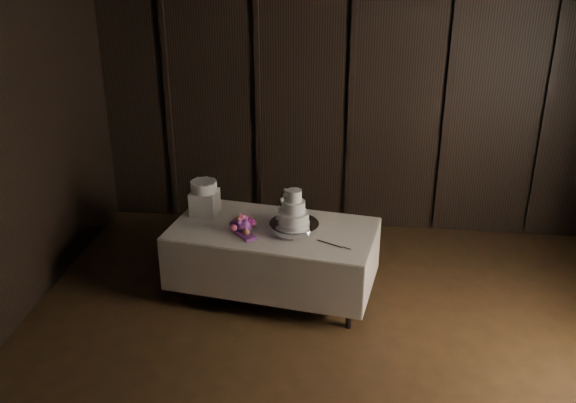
{
  "coord_description": "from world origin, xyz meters",
  "views": [
    {
      "loc": [
        0.17,
        -3.85,
        3.53
      ],
      "look_at": [
        -0.52,
        1.74,
        1.05
      ],
      "focal_mm": 40.0,
      "sensor_mm": 36.0,
      "label": 1
    }
  ],
  "objects": [
    {
      "name": "box_pedestal",
      "position": [
        -1.41,
        1.98,
        0.89
      ],
      "size": [
        0.28,
        0.28,
        0.25
      ],
      "primitive_type": "cube",
      "rotation": [
        0.0,
        0.0,
        -0.07
      ],
      "color": "white",
      "rests_on": "display_table"
    },
    {
      "name": "wedding_cake",
      "position": [
        -0.48,
        1.67,
        0.99
      ],
      "size": [
        0.32,
        0.29,
        0.35
      ],
      "rotation": [
        0.0,
        0.0,
        0.07
      ],
      "color": "white",
      "rests_on": "cake_stand"
    },
    {
      "name": "cake_knife",
      "position": [
        -0.1,
        1.45,
        0.77
      ],
      "size": [
        0.34,
        0.19,
        0.01
      ],
      "primitive_type": "cube",
      "rotation": [
        0.0,
        0.0,
        -0.47
      ],
      "color": "silver",
      "rests_on": "display_table"
    },
    {
      "name": "display_table",
      "position": [
        -0.67,
        1.74,
        0.42
      ],
      "size": [
        2.12,
        1.32,
        0.76
      ],
      "rotation": [
        0.0,
        0.0,
        -0.15
      ],
      "color": "beige",
      "rests_on": "ground"
    },
    {
      "name": "room",
      "position": [
        0.0,
        0.0,
        1.5
      ],
      "size": [
        6.08,
        7.08,
        3.08
      ],
      "color": "black",
      "rests_on": "ground"
    },
    {
      "name": "cake_stand",
      "position": [
        -0.46,
        1.68,
        0.81
      ],
      "size": [
        0.61,
        0.61,
        0.09
      ],
      "primitive_type": "cylinder",
      "rotation": [
        0.0,
        0.0,
        -0.31
      ],
      "color": "silver",
      "rests_on": "display_table"
    },
    {
      "name": "small_cake",
      "position": [
        -1.41,
        1.98,
        1.06
      ],
      "size": [
        0.34,
        0.34,
        0.11
      ],
      "primitive_type": "cylinder",
      "rotation": [
        0.0,
        0.0,
        0.31
      ],
      "color": "white",
      "rests_on": "box_pedestal"
    },
    {
      "name": "bouquet",
      "position": [
        -0.95,
        1.62,
        0.83
      ],
      "size": [
        0.52,
        0.51,
        0.2
      ],
      "primitive_type": null,
      "rotation": [
        0.0,
        0.0,
        -0.85
      ],
      "color": "#EF5482",
      "rests_on": "display_table"
    }
  ]
}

